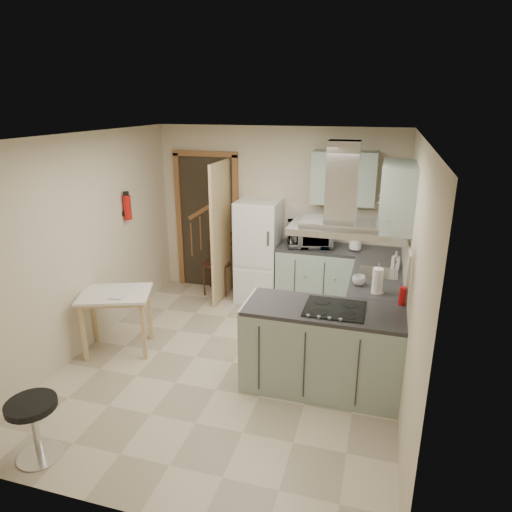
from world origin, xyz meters
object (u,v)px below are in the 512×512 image
(drop_leaf_table, at_px, (118,322))
(bentwood_chair, at_px, (217,264))
(extractor_hood, at_px, (340,228))
(microwave, at_px, (310,234))
(stool, at_px, (35,429))
(fridge, at_px, (259,251))
(peninsula, at_px, (322,348))

(drop_leaf_table, xyz_separation_m, bentwood_chair, (0.51, 1.96, 0.10))
(extractor_hood, xyz_separation_m, microwave, (-0.58, 1.96, -0.65))
(stool, bearing_deg, fridge, 76.17)
(fridge, relative_size, microwave, 2.45)
(peninsula, bearing_deg, bentwood_chair, 132.84)
(extractor_hood, bearing_deg, stool, -143.63)
(drop_leaf_table, distance_m, bentwood_chair, 2.03)
(extractor_hood, bearing_deg, bentwood_chair, 134.31)
(stool, xyz_separation_m, microwave, (1.63, 3.59, 0.80))
(peninsula, distance_m, bentwood_chair, 2.80)
(drop_leaf_table, bearing_deg, bentwood_chair, 55.28)
(stool, bearing_deg, peninsula, 37.64)
(stool, relative_size, microwave, 0.88)
(microwave, bearing_deg, drop_leaf_table, -150.43)
(extractor_hood, relative_size, drop_leaf_table, 1.15)
(drop_leaf_table, height_order, stool, drop_leaf_table)
(fridge, relative_size, bentwood_chair, 1.61)
(extractor_hood, distance_m, stool, 3.11)
(drop_leaf_table, height_order, bentwood_chair, bentwood_chair)
(bentwood_chair, bearing_deg, stool, -98.86)
(peninsula, height_order, microwave, microwave)
(drop_leaf_table, bearing_deg, microwave, 23.97)
(extractor_hood, xyz_separation_m, stool, (-2.21, -1.63, -1.45))
(extractor_hood, bearing_deg, peninsula, 180.00)
(stool, bearing_deg, bentwood_chair, 86.73)
(peninsula, relative_size, bentwood_chair, 1.66)
(extractor_hood, height_order, bentwood_chair, extractor_hood)
(drop_leaf_table, xyz_separation_m, stool, (0.30, -1.72, -0.10))
(extractor_hood, distance_m, drop_leaf_table, 2.86)
(extractor_hood, bearing_deg, microwave, 106.53)
(bentwood_chair, relative_size, stool, 1.73)
(fridge, distance_m, peninsula, 2.35)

